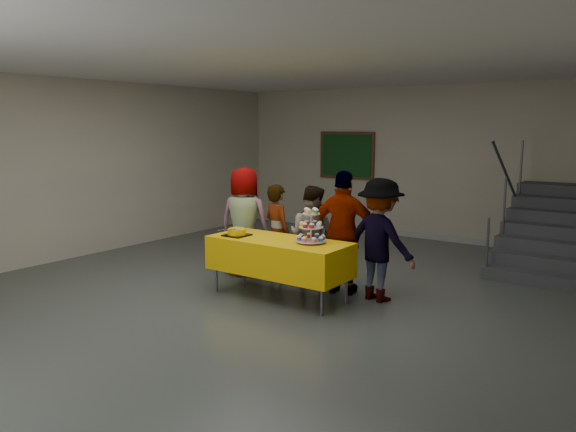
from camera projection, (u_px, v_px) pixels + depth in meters
name	position (u px, v px, depth m)	size (l,w,h in m)	color
room_shell	(259.00, 133.00, 6.98)	(10.00, 10.04, 3.02)	#4C514C
bake_table	(279.00, 256.00, 7.25)	(1.88, 0.78, 0.77)	#595960
cupcake_stand	(311.00, 229.00, 6.97)	(0.38, 0.38, 0.44)	silver
bear_cake	(237.00, 231.00, 7.45)	(0.32, 0.36, 0.12)	black
schoolchild_a	(244.00, 221.00, 8.37)	(0.79, 0.51, 1.62)	slate
schoolchild_b	(277.00, 232.00, 8.08)	(0.51, 0.33, 1.40)	slate
schoolchild_c	(312.00, 236.00, 7.77)	(0.69, 0.53, 1.41)	slate
schoolchild_d	(344.00, 233.00, 7.39)	(0.96, 0.40, 1.64)	slate
schoolchild_e	(380.00, 240.00, 7.12)	(1.01, 0.58, 1.57)	slate
staircase	(552.00, 235.00, 8.98)	(1.30, 2.40, 2.04)	#424447
noticeboard	(347.00, 155.00, 11.93)	(1.30, 0.05, 1.00)	#472B16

